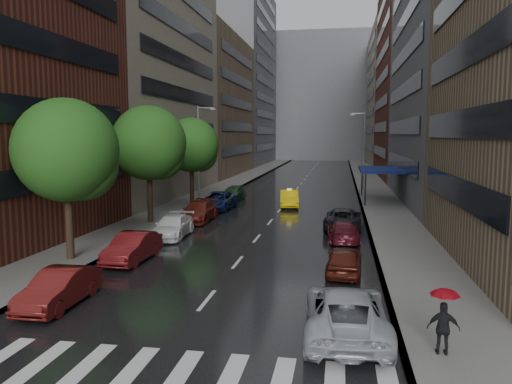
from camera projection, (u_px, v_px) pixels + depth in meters
ground at (174, 341)px, 15.89m from camera, size 220.00×220.00×0.00m
road at (300, 185)px, 64.85m from camera, size 14.00×140.00×0.01m
sidewalk_left at (232, 183)px, 66.34m from camera, size 4.00×140.00×0.15m
sidewalk_right at (371, 186)px, 63.35m from camera, size 4.00×140.00×0.15m
crosswalk at (157, 371)px, 13.89m from camera, size 13.15×2.80×0.01m
buildings_left at (205, 70)px, 74.11m from camera, size 8.00×108.00×38.00m
buildings_right at (416, 71)px, 67.19m from camera, size 8.05×109.10×36.00m
building_far at (322, 98)px, 129.60m from camera, size 40.00×14.00×32.00m
tree_near at (66, 150)px, 25.26m from camera, size 5.27×5.27×8.40m
tree_mid at (149, 143)px, 36.09m from camera, size 5.43×5.43×8.65m
tree_far at (191, 145)px, 46.36m from camera, size 5.09×5.09×8.11m
taxi at (289, 199)px, 45.16m from camera, size 2.14×4.77×1.52m
parked_cars_left at (193, 215)px, 36.34m from camera, size 2.82×35.74×1.55m
parked_cars_right at (344, 249)px, 25.46m from camera, size 2.84×24.33×1.58m
ped_red_umbrella at (444, 315)px, 14.50m from camera, size 0.95×0.82×2.01m
street_lamp_left at (199, 152)px, 45.98m from camera, size 1.74×0.22×9.00m
street_lamp_right at (363, 149)px, 58.11m from camera, size 1.74×0.22×9.00m
awning at (381, 170)px, 48.31m from camera, size 4.00×8.00×3.12m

